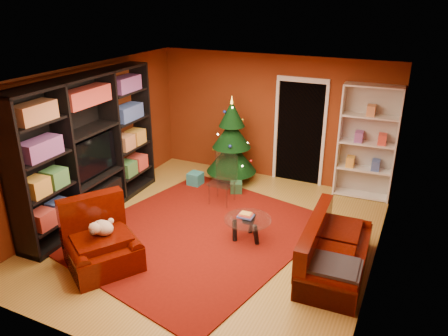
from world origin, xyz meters
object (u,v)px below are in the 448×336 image
at_px(coffee_table, 247,229).
at_px(armchair, 102,242).
at_px(dog, 103,228).
at_px(acrylic_chair, 222,183).
at_px(gift_box_red, 239,168).
at_px(white_bookshelf, 367,143).
at_px(christmas_tree, 232,141).
at_px(gift_box_teal, 195,179).
at_px(sofa, 337,247).
at_px(rug, 197,233).
at_px(media_unit, 89,148).
at_px(gift_box_green, 236,188).

bearing_deg(coffee_table, armchair, -135.83).
bearing_deg(armchair, dog, 45.00).
relative_size(dog, acrylic_chair, 0.47).
xyz_separation_m(gift_box_red, white_bookshelf, (2.62, -0.02, 0.98)).
height_order(christmas_tree, gift_box_teal, christmas_tree).
relative_size(sofa, coffee_table, 2.39).
distance_m(rug, dog, 1.66).
xyz_separation_m(gift_box_teal, sofa, (3.26, -1.76, 0.25)).
distance_m(sofa, acrylic_chair, 2.70).
xyz_separation_m(christmas_tree, gift_box_teal, (-0.58, -0.52, -0.76)).
bearing_deg(christmas_tree, sofa, -40.53).
relative_size(armchair, dog, 2.60).
distance_m(rug, white_bookshelf, 3.62).
bearing_deg(christmas_tree, gift_box_teal, -138.06).
xyz_separation_m(gift_box_teal, gift_box_red, (0.57, 0.96, -0.02)).
bearing_deg(media_unit, white_bookshelf, 31.21).
relative_size(rug, sofa, 2.09).
relative_size(christmas_tree, gift_box_teal, 6.80).
relative_size(media_unit, acrylic_chair, 3.79).
xyz_separation_m(media_unit, acrylic_chair, (1.90, 1.32, -0.82)).
distance_m(gift_box_green, white_bookshelf, 2.64).
distance_m(armchair, sofa, 3.36).
bearing_deg(gift_box_red, coffee_table, -63.77).
height_order(gift_box_teal, dog, dog).
height_order(gift_box_green, gift_box_red, gift_box_red).
bearing_deg(coffee_table, rug, -167.51).
relative_size(gift_box_red, dog, 0.58).
bearing_deg(gift_box_green, gift_box_red, 110.23).
bearing_deg(armchair, media_unit, 76.78).
height_order(rug, media_unit, media_unit).
xyz_separation_m(gift_box_teal, gift_box_green, (0.92, 0.01, -0.02)).
xyz_separation_m(rug, gift_box_teal, (-0.98, 1.72, 0.13)).
xyz_separation_m(christmas_tree, white_bookshelf, (2.60, 0.42, 0.20)).
height_order(christmas_tree, armchair, christmas_tree).
bearing_deg(white_bookshelf, coffee_table, -121.95).
xyz_separation_m(gift_box_green, sofa, (2.34, -1.77, 0.27)).
xyz_separation_m(gift_box_red, dog, (-0.40, -4.00, 0.49)).
distance_m(white_bookshelf, dog, 5.02).
xyz_separation_m(rug, dog, (-0.81, -1.32, 0.59)).
distance_m(gift_box_teal, white_bookshelf, 3.46).
xyz_separation_m(rug, sofa, (2.28, -0.05, 0.38)).
distance_m(gift_box_teal, dog, 3.08).
relative_size(media_unit, white_bookshelf, 1.44).
bearing_deg(acrylic_chair, gift_box_green, 83.35).
height_order(media_unit, acrylic_chair, media_unit).
bearing_deg(dog, rug, 1.29).
bearing_deg(gift_box_red, dog, -95.75).
bearing_deg(sofa, rug, 86.45).
bearing_deg(media_unit, rug, 1.39).
relative_size(gift_box_green, dog, 0.58).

